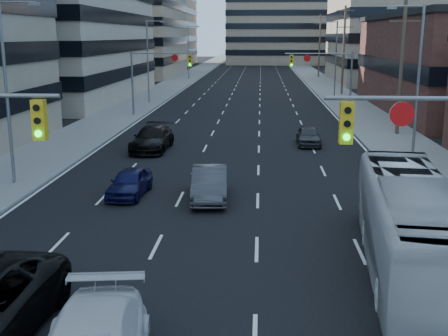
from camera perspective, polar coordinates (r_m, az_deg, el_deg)
road_surface at (r=136.89m, az=2.97°, el=10.20°), size 18.00×300.00×0.02m
sidewalk_left at (r=137.52m, az=-1.90°, el=10.25°), size 5.00×300.00×0.15m
sidewalk_right at (r=137.21m, az=7.85°, el=10.13°), size 5.00×300.00×0.15m
office_left_far at (r=109.77m, az=-10.20°, el=13.43°), size 20.00×30.00×16.00m
office_right_far at (r=97.47m, az=17.88°, el=12.46°), size 22.00×28.00×14.00m
bg_block_left at (r=149.71m, az=-8.05°, el=14.18°), size 24.00×24.00×20.00m
bg_block_right at (r=139.97m, az=16.53°, el=12.21°), size 22.00×22.00×12.00m
signal_far_left at (r=52.63m, az=-6.84°, el=9.87°), size 6.09×0.33×6.00m
signal_far_right at (r=52.09m, az=10.28°, el=9.71°), size 6.09×0.33×6.00m
utility_pole_block at (r=43.94m, az=17.64°, el=10.61°), size 2.20×0.28×11.00m
utility_pole_midblock at (r=73.43m, az=12.06°, el=11.77°), size 2.20×0.28×11.00m
utility_pole_distant at (r=103.21m, az=9.68°, el=12.23°), size 2.20×0.28×11.00m
streetlight_left_near at (r=29.42m, az=-20.99°, el=7.91°), size 2.03×0.22×9.00m
streetlight_left_mid at (r=62.91m, az=-7.61°, el=11.07°), size 2.03×0.22×9.00m
streetlight_left_far at (r=97.47m, az=-3.56°, el=11.91°), size 2.03×0.22×9.00m
streetlight_right_near at (r=32.88m, az=18.88°, el=8.56°), size 2.03×0.22×9.00m
streetlight_right_far at (r=67.26m, az=11.16°, el=11.08°), size 2.03×0.22×9.00m
transit_bus at (r=18.69m, az=18.52°, el=-5.58°), size 3.72×11.26×3.08m
sedan_blue at (r=26.73m, az=-9.56°, el=-1.45°), size 1.74×3.88×1.30m
sedan_grey_center at (r=25.75m, az=-1.48°, el=-1.61°), size 1.89×4.64×1.49m
sedan_black_far at (r=37.16m, az=-7.30°, el=2.99°), size 2.37×5.48×1.57m
sedan_grey_right at (r=39.09m, az=8.58°, el=3.27°), size 1.56×3.88×1.32m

